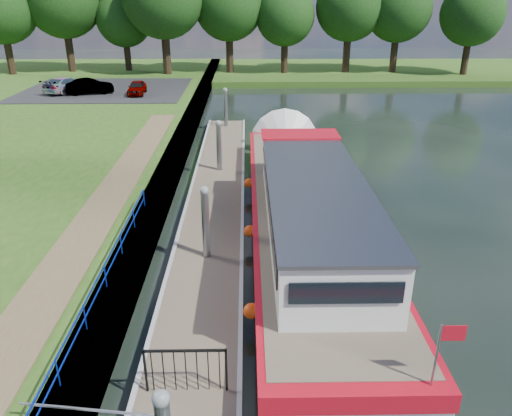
{
  "coord_description": "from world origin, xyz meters",
  "views": [
    {
      "loc": [
        1.4,
        -6.58,
        8.74
      ],
      "look_at": [
        1.72,
        10.28,
        1.4
      ],
      "focal_mm": 35.0,
      "sensor_mm": 36.0,
      "label": 1
    }
  ],
  "objects_px": {
    "car_b": "(90,86)",
    "barge": "(304,205)",
    "pontoon": "(215,209)",
    "car_a": "(137,88)",
    "car_c": "(67,85)"
  },
  "relations": [
    {
      "from": "car_b",
      "to": "barge",
      "type": "bearing_deg",
      "value": -163.78
    },
    {
      "from": "pontoon",
      "to": "car_a",
      "type": "bearing_deg",
      "value": 108.86
    },
    {
      "from": "barge",
      "to": "car_c",
      "type": "height_order",
      "value": "barge"
    },
    {
      "from": "barge",
      "to": "car_c",
      "type": "bearing_deg",
      "value": 124.58
    },
    {
      "from": "barge",
      "to": "car_a",
      "type": "xyz_separation_m",
      "value": [
        -11.32,
        24.32,
        0.3
      ]
    },
    {
      "from": "barge",
      "to": "car_c",
      "type": "relative_size",
      "value": 4.77
    },
    {
      "from": "car_b",
      "to": "car_c",
      "type": "relative_size",
      "value": 0.87
    },
    {
      "from": "car_c",
      "to": "car_b",
      "type": "bearing_deg",
      "value": -174.9
    },
    {
      "from": "pontoon",
      "to": "barge",
      "type": "distance_m",
      "value": 4.08
    },
    {
      "from": "pontoon",
      "to": "barge",
      "type": "bearing_deg",
      "value": -25.31
    },
    {
      "from": "car_b",
      "to": "car_c",
      "type": "bearing_deg",
      "value": 54.83
    },
    {
      "from": "car_b",
      "to": "car_c",
      "type": "distance_m",
      "value": 2.32
    },
    {
      "from": "pontoon",
      "to": "car_a",
      "type": "relative_size",
      "value": 9.21
    },
    {
      "from": "pontoon",
      "to": "car_b",
      "type": "xyz_separation_m",
      "value": [
        -11.69,
        22.87,
        1.28
      ]
    },
    {
      "from": "pontoon",
      "to": "car_a",
      "type": "height_order",
      "value": "car_a"
    }
  ]
}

